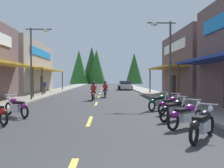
{
  "coord_description": "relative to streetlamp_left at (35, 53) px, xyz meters",
  "views": [
    {
      "loc": [
        0.69,
        -2.23,
        1.83
      ],
      "look_at": [
        1.58,
        32.67,
        0.99
      ],
      "focal_mm": 38.69,
      "sensor_mm": 36.0,
      "label": 1
    }
  ],
  "objects": [
    {
      "name": "pedestrian_browsing",
      "position": [
        -1.2,
        7.55,
        -2.9
      ],
      "size": [
        0.48,
        0.42,
        1.63
      ],
      "rotation": [
        0.0,
        0.0,
        0.96
      ],
      "color": "#726659",
      "rests_on": "ground"
    },
    {
      "name": "motorcycle_parked_right_3",
      "position": [
        8.96,
        -7.32,
        -3.35
      ],
      "size": [
        1.65,
        1.51,
        1.04
      ],
      "rotation": [
        0.0,
        0.0,
        0.74
      ],
      "color": "black",
      "rests_on": "ground"
    },
    {
      "name": "treeline_backdrop",
      "position": [
        2.88,
        61.95,
        1.95
      ],
      "size": [
        23.98,
        11.83,
        12.74
      ],
      "color": "#2B6423",
      "rests_on": "ground"
    },
    {
      "name": "ground",
      "position": [
        4.99,
        14.68,
        -3.89
      ],
      "size": [
        9.82,
        93.96,
        0.1
      ],
      "primitive_type": "cube",
      "color": "#38383A"
    },
    {
      "name": "parked_car_curbside",
      "position": [
        8.7,
        18.27,
        -3.15
      ],
      "size": [
        2.13,
        4.33,
        1.4
      ],
      "rotation": [
        0.0,
        0.0,
        1.59
      ],
      "color": "silver",
      "rests_on": "ground"
    },
    {
      "name": "sidewalk_right",
      "position": [
        11.22,
        14.68,
        -3.78
      ],
      "size": [
        2.65,
        93.96,
        0.12
      ],
      "primitive_type": "cube",
      "color": "gray",
      "rests_on": "ground"
    },
    {
      "name": "storefront_left_far",
      "position": [
        -6.57,
        11.63,
        -0.64
      ],
      "size": [
        9.86,
        13.46,
        6.4
      ],
      "color": "gray",
      "rests_on": "ground"
    },
    {
      "name": "motorcycle_parked_left_2",
      "position": [
        1.44,
        -8.03,
        -3.35
      ],
      "size": [
        1.66,
        1.5,
        1.04
      ],
      "rotation": [
        0.0,
        0.0,
        2.41
      ],
      "color": "black",
      "rests_on": "ground"
    },
    {
      "name": "motorcycle_parked_right_0",
      "position": [
        8.53,
        -12.52,
        -3.35
      ],
      "size": [
        1.43,
        1.72,
        1.04
      ],
      "rotation": [
        0.0,
        0.0,
        0.89
      ],
      "color": "black",
      "rests_on": "ground"
    },
    {
      "name": "storefront_right_far",
      "position": [
        16.25,
        4.6,
        -0.68
      ],
      "size": [
        9.28,
        10.35,
        6.33
      ],
      "color": "brown",
      "rests_on": "ground"
    },
    {
      "name": "streetlamp_left",
      "position": [
        0.0,
        0.0,
        0.0
      ],
      "size": [
        2.07,
        0.3,
        5.85
      ],
      "color": "#474C51",
      "rests_on": "ground"
    },
    {
      "name": "motorcycle_parked_right_2",
      "position": [
        8.63,
        -9.22,
        -3.35
      ],
      "size": [
        1.68,
        1.48,
        1.04
      ],
      "rotation": [
        0.0,
        0.0,
        0.71
      ],
      "color": "black",
      "rests_on": "ground"
    },
    {
      "name": "sidewalk_left",
      "position": [
        -1.25,
        14.68,
        -3.78
      ],
      "size": [
        2.65,
        93.96,
        0.12
      ],
      "primitive_type": "cube",
      "color": "gray",
      "rests_on": "ground"
    },
    {
      "name": "motorcycle_parked_right_1",
      "position": [
        8.59,
        -10.84,
        -3.35
      ],
      "size": [
        1.78,
        1.35,
        1.04
      ],
      "rotation": [
        0.0,
        0.0,
        0.63
      ],
      "color": "black",
      "rests_on": "ground"
    },
    {
      "name": "centerline_dashes",
      "position": [
        4.99,
        17.98,
        -3.83
      ],
      "size": [
        0.16,
        67.37,
        0.01
      ],
      "color": "#E0C64C",
      "rests_on": "ground"
    },
    {
      "name": "streetlamp_right",
      "position": [
        9.98,
        -2.31,
        0.02
      ],
      "size": [
        2.07,
        0.3,
        5.89
      ],
      "color": "#474C51",
      "rests_on": "ground"
    },
    {
      "name": "motorcycle_parked_right_4",
      "position": [
        8.74,
        -5.83,
        -3.35
      ],
      "size": [
        1.61,
        1.55,
        1.04
      ],
      "rotation": [
        0.0,
        0.0,
        0.77
      ],
      "color": "black",
      "rests_on": "ground"
    },
    {
      "name": "rider_cruising_trailing",
      "position": [
        5.62,
        3.31,
        -3.18
      ],
      "size": [
        0.6,
        2.14,
        1.57
      ],
      "rotation": [
        0.0,
        0.0,
        1.55
      ],
      "color": "black",
      "rests_on": "ground"
    },
    {
      "name": "rider_cruising_lead",
      "position": [
        4.66,
        0.39,
        -3.18
      ],
      "size": [
        0.6,
        2.14,
        1.57
      ],
      "rotation": [
        0.0,
        0.0,
        1.52
      ],
      "color": "black",
      "rests_on": "ground"
    }
  ]
}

